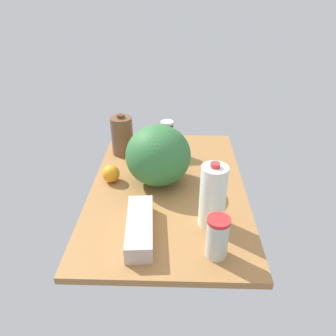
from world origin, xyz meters
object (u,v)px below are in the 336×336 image
Objects in this scene: chocolate_milk_jug at (122,136)px; lime_by_jug at (144,147)px; milk_jug at (213,197)px; shaker_bottle at (167,137)px; orange_loose at (111,174)px; watermelon at (158,156)px; tumbler_cup at (217,237)px; lime_far_back at (183,157)px; egg_carton at (140,227)px; lemon_beside_bowl at (131,159)px.

chocolate_milk_jug reaches higher than lime_by_jug.
milk_jug reaches higher than chocolate_milk_jug.
shaker_bottle is 2.21× the size of orange_loose.
watermelon is 36.21cm from lime_by_jug.
milk_jug reaches higher than orange_loose.
tumbler_cup is 72.60cm from lime_far_back.
lemon_beside_bowl is (57.34, 10.78, -0.43)cm from egg_carton.
shaker_bottle is 68.16cm from milk_jug.
shaker_bottle is at bearing -5.69° from watermelon.
tumbler_cup reaches higher than orange_loose.
milk_jug is at bearing -141.29° from lemon_beside_bowl.
chocolate_milk_jug is (30.68, 22.63, -3.74)cm from watermelon.
chocolate_milk_jug is at bearing 98.71° from lime_by_jug.
lemon_beside_bowl is (-13.18, -6.49, -7.98)cm from chocolate_milk_jug.
orange_loose is at bearing 56.35° from milk_jug.
lime_far_back is at bearing -83.05° from lemon_beside_bowl.
tumbler_cup is at bearing -135.96° from orange_loose.
tumbler_cup is 0.71× the size of chocolate_milk_jug.
egg_carton is 72.57cm from lime_by_jug.
lime_far_back is at bearing -105.19° from chocolate_milk_jug.
chocolate_milk_jug is 73.00cm from egg_carton.
milk_jug is at bearing -79.70° from egg_carton.
lime_by_jug is 35.74cm from orange_loose.
orange_loose is (-33.00, 13.66, 1.39)cm from lime_by_jug.
chocolate_milk_jug reaches higher than lime_far_back.
tumbler_cup is 1.95× the size of orange_loose.
lime_far_back is at bearing -31.45° from watermelon.
chocolate_milk_jug reaches higher than lemon_beside_bowl.
chocolate_milk_jug is at bearing 94.14° from shaker_bottle.
lime_far_back is at bearing -140.12° from shaker_bottle.
chocolate_milk_jug is 2.73× the size of orange_loose.
watermelon is 26.54cm from lemon_beside_bowl.
watermelon is at bearing -162.24° from lime_by_jug.
lime_by_jug is at bearing -81.29° from chocolate_milk_jug.
lemon_beside_bowl is (17.50, 16.14, -11.72)cm from watermelon.
milk_jug reaches higher than shaker_bottle.
orange_loose is at bearing 140.37° from shaker_bottle.
egg_carton is (-70.52, -17.27, -7.55)cm from chocolate_milk_jug.
watermelon is at bearing -143.58° from chocolate_milk_jug.
tumbler_cup is at bearing -157.32° from lime_by_jug.
watermelon reaches higher than egg_carton.
orange_loose is 42.78cm from lime_far_back.
milk_jug is 3.34× the size of orange_loose.
tumbler_cup reaches higher than lime_by_jug.
egg_carton is 5.08× the size of lemon_beside_bowl.
shaker_bottle is at bearing -39.63° from orange_loose.
watermelon is 0.96× the size of egg_carton.
milk_jug is 5.27× the size of lime_far_back.
orange_loose reaches higher than lemon_beside_bowl.
watermelon is 1.86× the size of tumbler_cup.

